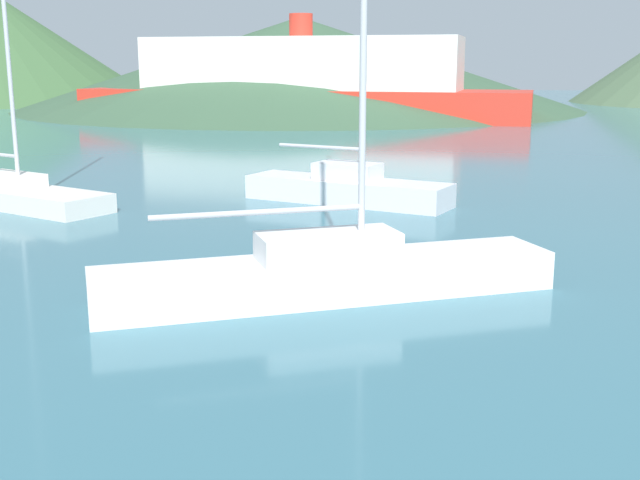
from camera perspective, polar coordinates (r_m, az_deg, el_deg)
sailboat_inner at (r=23.43m, az=1.97°, el=3.95°), size 6.21×3.99×11.30m
sailboat_middle at (r=14.00m, az=0.59°, el=-2.14°), size 8.11×4.31×10.03m
sailboat_outer at (r=24.82m, az=-21.32°, el=3.35°), size 7.08×5.06×11.00m
ferry_distant at (r=58.33m, az=-1.35°, el=11.09°), size 32.84×12.66×7.32m
hill_central at (r=72.16m, az=-1.44°, el=12.48°), size 48.74×48.74×7.83m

